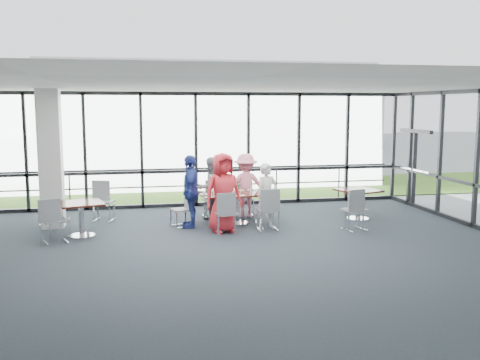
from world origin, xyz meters
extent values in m
cube|color=#232B33|center=(0.00, 0.00, -0.01)|extent=(12.00, 10.00, 0.02)
cube|color=silver|center=(0.00, 0.00, 3.20)|extent=(12.00, 10.00, 0.04)
cube|color=silver|center=(0.00, -5.00, 1.60)|extent=(12.00, 0.10, 3.20)
cube|color=white|center=(0.00, 5.00, 1.60)|extent=(12.00, 0.10, 3.20)
cube|color=black|center=(6.00, 3.75, 1.05)|extent=(0.12, 1.60, 2.10)
cube|color=silver|center=(-3.60, 3.00, 1.60)|extent=(0.50, 0.50, 3.20)
cube|color=gray|center=(0.00, 10.00, -0.02)|extent=(80.00, 70.00, 0.02)
cube|color=#39621B|center=(0.00, 8.00, 0.01)|extent=(80.00, 5.00, 0.01)
cube|color=silver|center=(4.00, 32.00, 3.00)|extent=(24.00, 10.00, 6.00)
cylinder|color=#2D2D33|center=(0.00, 5.60, 0.50)|extent=(12.00, 0.06, 0.06)
cube|color=#3B1A0D|center=(0.69, 2.52, 0.73)|extent=(1.88, 1.15, 0.04)
cylinder|color=silver|center=(0.69, 2.52, 0.35)|extent=(0.12, 0.12, 0.71)
cylinder|color=silver|center=(0.69, 2.52, 0.01)|extent=(0.56, 0.56, 0.03)
cube|color=#3B1A0D|center=(-2.87, 1.93, 0.73)|extent=(1.09, 1.09, 0.04)
cylinder|color=silver|center=(-2.87, 1.93, 0.35)|extent=(0.12, 0.12, 0.71)
cube|color=#3B1A0D|center=(3.74, 2.41, 0.73)|extent=(1.12, 1.12, 0.04)
cylinder|color=silver|center=(3.74, 2.41, 0.35)|extent=(0.12, 0.12, 0.71)
imported|color=red|center=(0.20, 1.72, 0.89)|extent=(0.98, 0.76, 1.78)
imported|color=silver|center=(1.25, 1.85, 0.76)|extent=(0.66, 0.56, 1.52)
imported|color=gray|center=(0.14, 3.21, 0.78)|extent=(0.87, 0.69, 1.55)
imported|color=pink|center=(1.05, 3.25, 0.81)|extent=(1.06, 0.57, 1.62)
imported|color=navy|center=(-0.45, 2.36, 0.85)|extent=(0.68, 1.06, 1.70)
cylinder|color=white|center=(0.19, 2.14, 0.76)|extent=(0.26, 0.26, 0.01)
cylinder|color=white|center=(1.27, 2.29, 0.76)|extent=(0.25, 0.25, 0.01)
cylinder|color=white|center=(0.23, 2.80, 0.76)|extent=(0.28, 0.28, 0.01)
cylinder|color=white|center=(1.11, 2.85, 0.76)|extent=(0.24, 0.24, 0.01)
cylinder|color=white|center=(-0.12, 2.42, 0.76)|extent=(0.26, 0.26, 0.01)
cylinder|color=white|center=(0.53, 2.27, 0.82)|extent=(0.07, 0.07, 0.13)
cylinder|color=white|center=(0.98, 2.32, 0.82)|extent=(0.07, 0.07, 0.14)
cylinder|color=white|center=(0.75, 2.74, 0.82)|extent=(0.07, 0.07, 0.15)
cylinder|color=white|center=(0.06, 2.37, 0.83)|extent=(0.08, 0.08, 0.15)
cube|color=beige|center=(0.63, 2.10, 0.75)|extent=(0.34, 0.27, 0.00)
cube|color=beige|center=(1.44, 2.28, 0.75)|extent=(0.39, 0.35, 0.00)
cube|color=beige|center=(0.81, 2.85, 0.75)|extent=(0.34, 0.33, 0.00)
cube|color=black|center=(0.69, 2.54, 0.77)|extent=(0.10, 0.07, 0.04)
cylinder|color=#981808|center=(0.69, 2.56, 0.84)|extent=(0.06, 0.06, 0.18)
cylinder|color=#226634|center=(0.71, 2.56, 0.85)|extent=(0.05, 0.05, 0.20)
camera|label=1|loc=(-1.77, -9.86, 2.80)|focal=40.00mm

